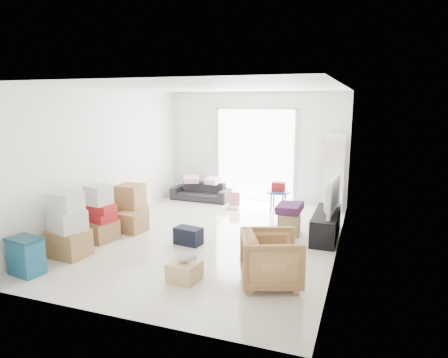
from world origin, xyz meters
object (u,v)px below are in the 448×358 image
television (327,208)px  storage_bins (26,256)px  tv_console (326,225)px  sofa (201,189)px  ottoman (289,224)px  kids_table (278,190)px  wood_crate (185,271)px  armchair (271,257)px  ac_tower (334,173)px

television → storage_bins: size_ratio=2.02×
tv_console → television: (0.00, 0.00, 0.31)m
sofa → ottoman: bearing=-34.5°
television → kids_table: 1.93m
wood_crate → storage_bins: bearing=-165.1°
ottoman → kids_table: size_ratio=0.60×
armchair → storage_bins: bearing=83.6°
television → storage_bins: television is taller
armchair → wood_crate: armchair is taller
armchair → kids_table: 3.81m
ac_tower → tv_console: (0.05, -1.97, -0.64)m
ac_tower → wood_crate: size_ratio=4.42×
ac_tower → wood_crate: bearing=-109.7°
tv_console → storage_bins: storage_bins is taller
storage_bins → kids_table: bearing=59.9°
television → wood_crate: size_ratio=2.82×
storage_bins → ac_tower: bearing=52.9°
ac_tower → television: size_ratio=1.56×
tv_console → television: television is taller
storage_bins → ottoman: size_ratio=1.38×
tv_console → wood_crate: tv_console is taller
sofa → storage_bins: sofa is taller
sofa → armchair: (2.78, -4.07, 0.11)m
television → armchair: (-0.50, -2.24, -0.14)m
ottoman → armchair: bearing=-85.5°
storage_bins → ottoman: storage_bins is taller
television → kids_table: kids_table is taller
storage_bins → kids_table: size_ratio=0.83×
ac_tower → television: bearing=-88.5°
ac_tower → ottoman: ac_tower is taller
ac_tower → tv_console: bearing=-88.5°
sofa → ac_tower: bearing=3.8°
television → ottoman: bearing=98.1°
television → sofa: (-3.28, 1.82, -0.26)m
armchair → ottoman: armchair is taller
tv_console → television: bearing=0.0°
ac_tower → ottoman: (-0.62, -2.02, -0.67)m
ac_tower → sofa: ac_tower is taller
sofa → kids_table: bearing=-7.8°
television → kids_table: size_ratio=1.68×
storage_bins → wood_crate: storage_bins is taller
tv_console → sofa: bearing=150.9°
tv_console → armchair: armchair is taller
kids_table → ac_tower: bearing=22.1°
storage_bins → kids_table: kids_table is taller
armchair → storage_bins: size_ratio=1.46×
sofa → wood_crate: bearing=-68.5°
tv_console → sofa: (-3.28, 1.82, 0.06)m
ac_tower → sofa: size_ratio=1.17×
ac_tower → storage_bins: ac_tower is taller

